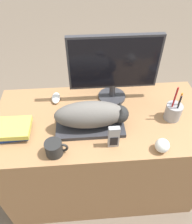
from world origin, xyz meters
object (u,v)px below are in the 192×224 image
(pen_cup, at_px, (173,111))
(baseball, at_px, (162,146))
(computer_mouse, at_px, (56,98))
(coffee_mug, at_px, (54,148))
(book_stack, at_px, (12,130))
(phone, at_px, (114,137))
(keyboard, at_px, (90,126))
(cat, at_px, (93,115))
(monitor, at_px, (114,66))

(pen_cup, height_order, baseball, pen_cup)
(computer_mouse, bearing_deg, baseball, -38.06)
(coffee_mug, distance_m, book_stack, 0.28)
(coffee_mug, distance_m, baseball, 0.54)
(phone, bearing_deg, computer_mouse, 129.30)
(computer_mouse, height_order, book_stack, book_stack)
(keyboard, relative_size, cat, 0.94)
(keyboard, height_order, baseball, baseball)
(coffee_mug, xyz_separation_m, phone, (0.30, 0.03, 0.03))
(monitor, bearing_deg, coffee_mug, -129.87)
(keyboard, distance_m, monitor, 0.37)
(baseball, relative_size, book_stack, 0.37)
(cat, relative_size, pen_cup, 1.74)
(coffee_mug, xyz_separation_m, pen_cup, (0.67, 0.20, 0.01))
(keyboard, relative_size, phone, 2.82)
(cat, distance_m, coffee_mug, 0.27)
(pen_cup, height_order, book_stack, pen_cup)
(cat, bearing_deg, pen_cup, 4.90)
(computer_mouse, relative_size, coffee_mug, 0.90)
(baseball, bearing_deg, keyboard, 152.71)
(keyboard, xyz_separation_m, cat, (0.02, -0.00, 0.09))
(pen_cup, relative_size, baseball, 3.12)
(monitor, distance_m, phone, 0.42)
(phone, bearing_deg, baseball, -11.65)
(keyboard, xyz_separation_m, baseball, (0.36, -0.18, 0.03))
(cat, bearing_deg, computer_mouse, 131.11)
(monitor, height_order, coffee_mug, monitor)
(monitor, xyz_separation_m, coffee_mug, (-0.34, -0.41, -0.20))
(cat, xyz_separation_m, baseball, (0.34, -0.18, -0.06))
(computer_mouse, height_order, coffee_mug, coffee_mug)
(book_stack, bearing_deg, monitor, 24.42)
(monitor, xyz_separation_m, baseball, (0.20, -0.43, -0.20))
(keyboard, distance_m, coffee_mug, 0.25)
(keyboard, relative_size, pen_cup, 1.64)
(computer_mouse, height_order, pen_cup, pen_cup)
(cat, height_order, pen_cup, pen_cup)
(book_stack, bearing_deg, coffee_mug, -31.81)
(cat, distance_m, book_stack, 0.45)
(monitor, bearing_deg, keyboard, -121.98)
(computer_mouse, relative_size, phone, 0.78)
(keyboard, distance_m, phone, 0.18)
(baseball, distance_m, book_stack, 0.80)
(book_stack, bearing_deg, keyboard, 1.84)
(computer_mouse, xyz_separation_m, book_stack, (-0.22, -0.27, 0.02))
(phone, bearing_deg, book_stack, 167.46)
(coffee_mug, bearing_deg, book_stack, 148.19)
(computer_mouse, distance_m, book_stack, 0.35)
(baseball, xyz_separation_m, phone, (-0.24, 0.05, 0.03))
(coffee_mug, distance_m, pen_cup, 0.70)
(baseball, xyz_separation_m, book_stack, (-0.78, 0.17, -0.00))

